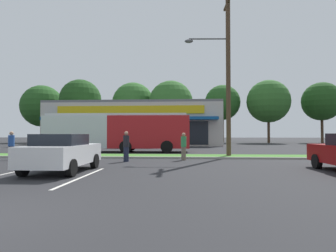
# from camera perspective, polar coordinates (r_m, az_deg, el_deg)

# --- Properties ---
(grass_median) EXTENTS (56.00, 2.20, 0.12)m
(grass_median) POSITION_cam_1_polar(r_m,az_deg,el_deg) (19.12, -8.83, -6.02)
(grass_median) COLOR #427A2D
(grass_median) RESTS_ON ground_plane
(curb_lip) EXTENTS (56.00, 0.24, 0.12)m
(curb_lip) POSITION_cam_1_polar(r_m,az_deg,el_deg) (17.94, -9.68, -6.31)
(curb_lip) COLOR #99968C
(curb_lip) RESTS_ON ground_plane
(parking_stripe_1) EXTENTS (0.12, 4.80, 0.01)m
(parking_stripe_1) POSITION_cam_1_polar(r_m,az_deg,el_deg) (13.93, -26.32, -7.75)
(parking_stripe_1) COLOR silver
(parking_stripe_1) RESTS_ON ground_plane
(parking_stripe_2) EXTENTS (0.12, 4.80, 0.01)m
(parking_stripe_2) POSITION_cam_1_polar(r_m,az_deg,el_deg) (10.59, -16.91, -9.84)
(parking_stripe_2) COLOR silver
(parking_stripe_2) RESTS_ON ground_plane
(storefront_building) EXTENTS (23.23, 13.57, 5.87)m
(storefront_building) POSITION_cam_1_polar(r_m,az_deg,el_deg) (41.36, -6.11, 0.32)
(storefront_building) COLOR #BCB7AD
(storefront_building) RESTS_ON ground_plane
(tree_far_left) EXTENTS (7.49, 7.49, 10.34)m
(tree_far_left) POSITION_cam_1_polar(r_m,az_deg,el_deg) (55.71, -24.19, 3.71)
(tree_far_left) COLOR #473323
(tree_far_left) RESTS_ON ground_plane
(tree_left) EXTENTS (7.07, 7.07, 10.96)m
(tree_left) POSITION_cam_1_polar(r_m,az_deg,el_deg) (50.98, -17.36, 5.05)
(tree_left) COLOR #473323
(tree_left) RESTS_ON ground_plane
(tree_mid_left) EXTENTS (7.71, 7.71, 11.10)m
(tree_mid_left) POSITION_cam_1_polar(r_m,az_deg,el_deg) (52.66, -7.10, 4.58)
(tree_mid_left) COLOR #473323
(tree_mid_left) RESTS_ON ground_plane
(tree_mid) EXTENTS (7.78, 7.78, 10.91)m
(tree_mid) POSITION_cam_1_polar(r_m,az_deg,el_deg) (49.50, 0.57, 4.71)
(tree_mid) COLOR #473323
(tree_mid) RESTS_ON ground_plane
(tree_mid_right) EXTENTS (6.26, 6.26, 10.30)m
(tree_mid_right) POSITION_cam_1_polar(r_m,az_deg,el_deg) (51.17, 11.02, 4.69)
(tree_mid_right) COLOR #473323
(tree_mid_right) RESTS_ON ground_plane
(tree_right) EXTENTS (7.38, 7.38, 10.89)m
(tree_right) POSITION_cam_1_polar(r_m,az_deg,el_deg) (51.77, 19.72, 4.73)
(tree_right) COLOR #473323
(tree_right) RESTS_ON ground_plane
(tree_far_right) EXTENTS (6.63, 6.63, 10.49)m
(tree_far_right) POSITION_cam_1_polar(r_m,az_deg,el_deg) (55.45, 28.76, 4.39)
(tree_far_right) COLOR #473323
(tree_far_right) RESTS_ON ground_plane
(utility_pole) EXTENTS (3.03, 2.40, 10.90)m
(utility_pole) POSITION_cam_1_polar(r_m,az_deg,el_deg) (19.30, 11.75, 11.20)
(utility_pole) COLOR #4C3826
(utility_pole) RESTS_ON ground_plane
(city_bus) EXTENTS (12.32, 2.90, 3.25)m
(city_bus) POSITION_cam_1_polar(r_m,az_deg,el_deg) (24.44, -10.19, -1.06)
(city_bus) COLOR #AD191E
(city_bus) RESTS_ON ground_plane
(car_0) EXTENTS (4.57, 1.97, 1.49)m
(car_0) POSITION_cam_1_polar(r_m,az_deg,el_deg) (31.99, -17.91, -2.91)
(car_0) COLOR navy
(car_0) RESTS_ON ground_plane
(car_2) EXTENTS (4.79, 1.95, 1.47)m
(car_2) POSITION_cam_1_polar(r_m,az_deg,el_deg) (30.91, -7.27, -3.04)
(car_2) COLOR navy
(car_2) RESTS_ON ground_plane
(car_5) EXTENTS (2.01, 4.10, 1.52)m
(car_5) POSITION_cam_1_polar(r_m,az_deg,el_deg) (12.09, -20.69, -5.03)
(car_5) COLOR silver
(car_5) RESTS_ON ground_plane
(pedestrian_near_bench) EXTENTS (0.34, 0.34, 1.68)m
(pedestrian_near_bench) POSITION_cam_1_polar(r_m,az_deg,el_deg) (15.70, -8.49, -4.12)
(pedestrian_near_bench) COLOR #1E2338
(pedestrian_near_bench) RESTS_ON ground_plane
(pedestrian_by_pole) EXTENTS (0.34, 0.34, 1.68)m
(pedestrian_by_pole) POSITION_cam_1_polar(r_m,az_deg,el_deg) (18.88, -29.24, -3.50)
(pedestrian_by_pole) COLOR #1E2338
(pedestrian_by_pole) RESTS_ON ground_plane
(pedestrian_mid) EXTENTS (0.32, 0.32, 1.60)m
(pedestrian_mid) POSITION_cam_1_polar(r_m,az_deg,el_deg) (16.44, 3.19, -4.15)
(pedestrian_mid) COLOR #726651
(pedestrian_mid) RESTS_ON ground_plane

